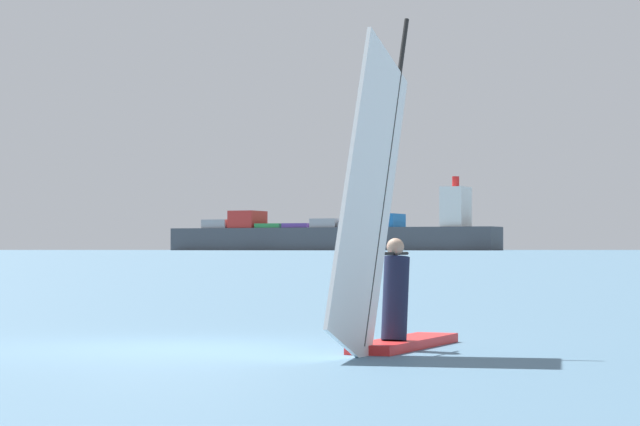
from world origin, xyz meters
name	(u,v)px	position (x,y,z in m)	size (l,w,h in m)	color
ground_plane	(174,348)	(0.00, 0.00, 0.00)	(4000.00, 4000.00, 0.00)	#476B84
windsurfer	(383,264)	(2.64, -0.66, 1.07)	(1.84, 3.82, 4.36)	red
cargo_ship	(331,234)	(10.21, 791.00, 9.43)	(194.55, 102.13, 41.84)	#3F444C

